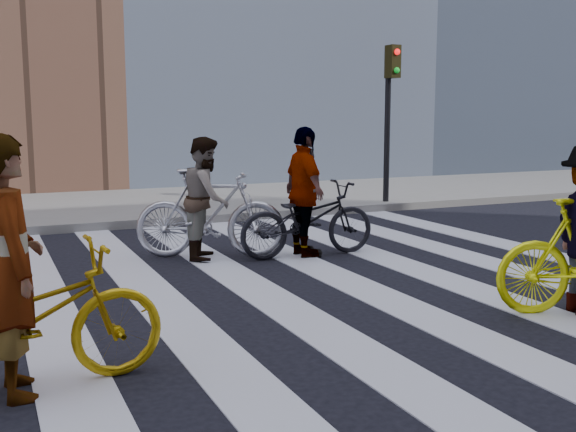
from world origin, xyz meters
TOP-DOWN VIEW (x-y plane):
  - ground at (0.00, 0.00)m, footprint 100.00×100.00m
  - sidewalk_far at (0.00, 7.50)m, footprint 100.00×5.00m
  - zebra_crosswalk at (0.00, 0.00)m, footprint 8.25×10.00m
  - traffic_signal at (4.40, 5.32)m, footprint 0.22×0.42m
  - bike_yellow_left at (-3.07, -1.62)m, footprint 2.02×0.86m
  - bike_silver_mid at (-0.48, 2.18)m, footprint 2.08×1.37m
  - bike_dark_rear at (0.77, 1.72)m, footprint 1.98×0.74m
  - rider_left at (-3.12, -1.62)m, footprint 0.49×0.69m
  - rider_mid at (-0.53, 2.18)m, footprint 0.90×0.99m
  - rider_rear at (0.72, 1.72)m, footprint 0.46×1.05m

SIDE VIEW (x-z plane):
  - ground at x=0.00m, z-range 0.00..0.00m
  - zebra_crosswalk at x=0.00m, z-range 0.00..0.01m
  - sidewalk_far at x=0.00m, z-range 0.00..0.15m
  - bike_dark_rear at x=0.77m, z-range 0.00..1.03m
  - bike_yellow_left at x=-3.07m, z-range 0.00..1.04m
  - bike_silver_mid at x=-0.48m, z-range 0.00..1.22m
  - rider_mid at x=-0.53m, z-range 0.00..1.65m
  - rider_rear at x=0.72m, z-range 0.00..1.78m
  - rider_left at x=-3.12m, z-range 0.00..1.81m
  - traffic_signal at x=4.40m, z-range 0.62..3.94m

